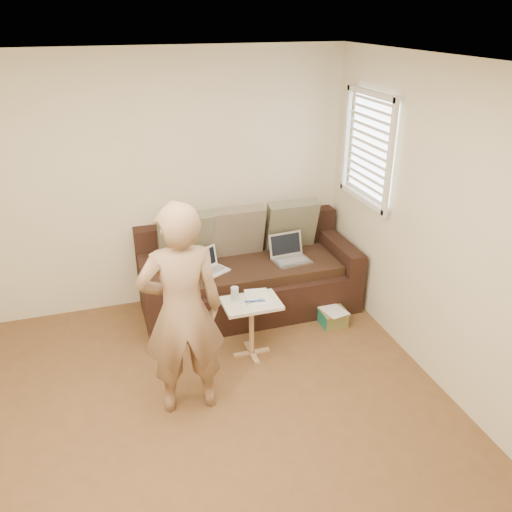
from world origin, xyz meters
The scene contains 17 objects.
floor centered at (0.00, 0.00, 0.00)m, with size 4.50×4.50×0.00m, color brown.
ceiling centered at (0.00, 0.00, 2.60)m, with size 4.50×4.50×0.00m, color white.
wall_back centered at (0.00, 2.25, 1.30)m, with size 4.00×4.00×0.00m, color beige.
wall_right centered at (2.00, 0.00, 1.30)m, with size 4.50×4.50×0.00m, color beige.
window_blinds centered at (1.95, 1.50, 1.70)m, with size 0.12×0.88×1.08m, color white, non-canonical shape.
sofa centered at (0.84, 1.77, 0.42)m, with size 2.20×0.95×0.85m, color black, non-canonical shape.
pillow_left centered at (0.24, 2.00, 0.79)m, with size 0.55×0.14×0.55m, color brown, non-canonical shape.
pillow_mid centered at (0.79, 2.01, 0.79)m, with size 0.55×0.14×0.55m, color brown, non-canonical shape.
pillow_right centered at (1.39, 2.02, 0.79)m, with size 0.55×0.14×0.55m, color brown, non-canonical shape.
laptop_silver centered at (1.28, 1.68, 0.52)m, with size 0.37×0.27×0.25m, color #B7BABC, non-canonical shape.
laptop_white centered at (0.44, 1.69, 0.52)m, with size 0.30×0.22×0.22m, color white, non-canonical shape.
person centered at (-0.07, 0.48, 0.87)m, with size 0.63×0.43×1.74m, color #8D6D4D.
side_table centered at (0.62, 0.97, 0.28)m, with size 0.50×0.35×0.55m, color silver, non-canonical shape.
drinking_glass centered at (0.49, 1.05, 0.61)m, with size 0.07×0.07×0.12m, color silver, non-canonical shape.
scissors centered at (0.65, 0.96, 0.56)m, with size 0.18×0.10×0.02m, color silver, non-canonical shape.
paper_on_table centered at (0.70, 1.03, 0.55)m, with size 0.21×0.30×0.00m, color white, non-canonical shape.
striped_box centered at (1.55, 1.20, 0.08)m, with size 0.26×0.26×0.16m, color #C26A1D, non-canonical shape.
Camera 1 is at (-0.56, -2.84, 2.89)m, focal length 36.66 mm.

